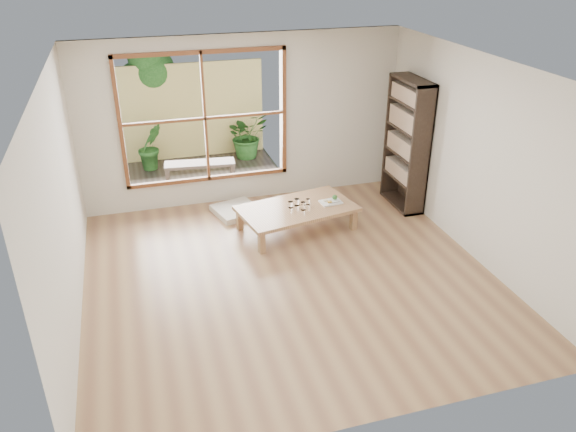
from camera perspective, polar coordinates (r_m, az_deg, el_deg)
name	(u,v)px	position (r m, az deg, el deg)	size (l,w,h in m)	color
ground	(289,275)	(7.15, 0.11, -6.05)	(5.00, 5.00, 0.00)	#A47E52
low_table	(297,210)	(8.08, 0.89, 0.64)	(1.78, 1.21, 0.36)	tan
floor_cushion	(236,210)	(8.70, -5.28, 0.56)	(0.63, 0.63, 0.09)	beige
bookshelf	(407,144)	(8.80, 11.97, 7.13)	(0.32, 0.90, 2.00)	#31241B
glass_tall	(303,206)	(7.96, 1.54, 1.02)	(0.07, 0.07, 0.12)	silver
glass_mid	(308,202)	(8.12, 2.03, 1.46)	(0.06, 0.06, 0.09)	silver
glass_short	(297,202)	(8.09, 0.90, 1.42)	(0.08, 0.08, 0.10)	silver
glass_small	(290,205)	(8.03, 0.25, 1.17)	(0.07, 0.07, 0.09)	silver
food_tray	(332,201)	(8.22, 4.45, 1.55)	(0.32, 0.25, 0.10)	white
deck	(200,176)	(10.15, -8.90, 4.01)	(2.80, 2.00, 0.05)	#362E27
garden_bench	(200,166)	(9.70, -8.94, 5.08)	(1.21, 0.48, 0.37)	#31241B
bamboo_fence	(189,112)	(10.79, -10.03, 10.39)	(2.80, 0.06, 1.80)	#DBC970
shrub_right	(247,135)	(10.75, -4.19, 8.19)	(0.78, 0.68, 0.87)	#2C5E22
shrub_left	(151,146)	(10.45, -13.78, 6.88)	(0.47, 0.38, 0.85)	#2C5E22
garden_tree	(146,71)	(10.86, -14.20, 14.06)	(1.04, 0.85, 2.22)	#4C3D2D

